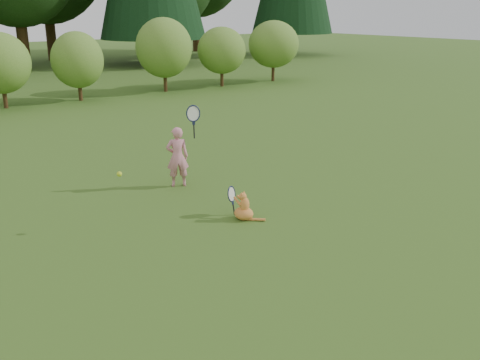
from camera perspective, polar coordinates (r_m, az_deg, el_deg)
ground at (r=7.75m, az=2.48°, el=-6.66°), size 100.00×100.00×0.00m
shrub_row at (r=19.00m, az=-24.21°, el=10.90°), size 28.00×3.00×2.80m
child at (r=10.02m, az=-6.64°, el=2.62°), size 0.67×0.43×1.71m
cat at (r=8.48m, az=0.35°, el=-2.67°), size 0.43×0.64×0.63m
tennis_ball at (r=8.11m, az=-12.75°, el=0.63°), size 0.08×0.08×0.08m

